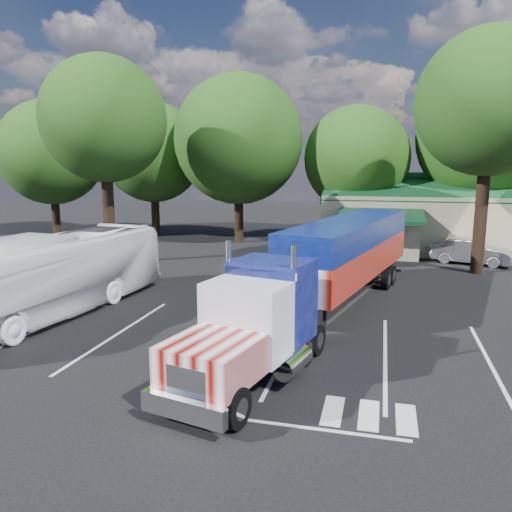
% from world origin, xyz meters
% --- Properties ---
extents(ground, '(120.00, 120.00, 0.00)m').
position_xyz_m(ground, '(0.00, 0.00, 0.00)').
color(ground, black).
rests_on(ground, ground).
extents(event_hall, '(24.20, 14.12, 5.55)m').
position_xyz_m(event_hall, '(13.74, 17.81, 2.21)').
color(event_hall, '#B8AC89').
rests_on(event_hall, ground).
extents(tree_row_a, '(9.00, 9.00, 11.68)m').
position_xyz_m(tree_row_a, '(-22.00, 16.50, 7.16)').
color(tree_row_a, black).
rests_on(tree_row_a, ground).
extents(tree_row_b, '(8.40, 8.40, 11.35)m').
position_xyz_m(tree_row_b, '(-13.00, 17.80, 7.13)').
color(tree_row_b, black).
rests_on(tree_row_b, ground).
extents(tree_row_c, '(10.00, 10.00, 13.05)m').
position_xyz_m(tree_row_c, '(-5.00, 16.20, 8.04)').
color(tree_row_c, black).
rests_on(tree_row_c, ground).
extents(tree_row_d, '(8.00, 8.00, 10.60)m').
position_xyz_m(tree_row_d, '(4.00, 17.50, 6.58)').
color(tree_row_d, black).
rests_on(tree_row_d, ground).
extents(tree_row_e, '(9.60, 9.60, 12.90)m').
position_xyz_m(tree_row_e, '(13.00, 18.00, 8.09)').
color(tree_row_e, black).
rests_on(tree_row_e, ground).
extents(tree_near_left, '(7.60, 7.60, 12.65)m').
position_xyz_m(tree_near_left, '(-10.50, 6.00, 8.81)').
color(tree_near_left, black).
rests_on(tree_near_left, ground).
extents(tree_near_right, '(8.00, 8.00, 13.50)m').
position_xyz_m(tree_near_right, '(11.50, 8.50, 9.46)').
color(tree_near_right, black).
rests_on(tree_near_right, ground).
extents(semi_truck, '(6.61, 18.91, 3.96)m').
position_xyz_m(semi_truck, '(4.19, -1.95, 2.24)').
color(semi_truck, black).
rests_on(semi_truck, ground).
extents(woman, '(0.64, 0.75, 1.73)m').
position_xyz_m(woman, '(2.40, 0.00, 0.87)').
color(woman, black).
rests_on(woman, ground).
extents(bicycle, '(0.85, 1.83, 0.93)m').
position_xyz_m(bicycle, '(5.25, 4.79, 0.46)').
color(bicycle, black).
rests_on(bicycle, ground).
extents(tour_bus, '(4.28, 12.42, 3.39)m').
position_xyz_m(tour_bus, '(-7.00, -4.67, 1.69)').
color(tour_bus, white).
rests_on(tour_bus, ground).
extents(silver_sedan, '(5.04, 2.98, 1.57)m').
position_xyz_m(silver_sedan, '(11.62, 11.17, 0.78)').
color(silver_sedan, '#ABACB3').
rests_on(silver_sedan, ground).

